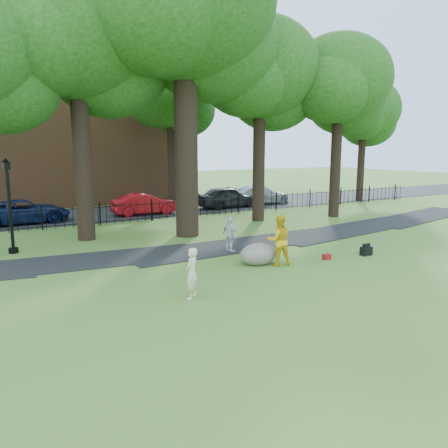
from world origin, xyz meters
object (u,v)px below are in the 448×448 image
lamppost (10,207)px  woman (192,273)px  big_tree (186,16)px  red_sedan (145,204)px  man (279,240)px  boulder (258,253)px

lamppost → woman: bearing=-80.4°
big_tree → red_sedan: size_ratio=3.46×
man → boulder: 0.91m
boulder → lamppost: 10.16m
woman → lamppost: bearing=-106.0°
woman → lamppost: 9.51m
man → red_sedan: size_ratio=0.45×
woman → man: 4.63m
big_tree → lamppost: bearing=178.7°
woman → red_sedan: size_ratio=0.36×
lamppost → red_sedan: size_ratio=0.93×
woman → man: man is taller
big_tree → man: (0.52, -6.67, -9.21)m
boulder → red_sedan: bearing=88.5°
lamppost → red_sedan: lamppost is taller
man → red_sedan: 14.02m
woman → red_sedan: bearing=-146.0°
big_tree → lamppost: size_ratio=3.73×
boulder → red_sedan: (0.34, 13.51, 0.27)m
big_tree → red_sedan: (0.31, 7.35, -9.46)m
big_tree → boulder: (-0.04, -6.16, -9.72)m
woman → boulder: 4.36m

